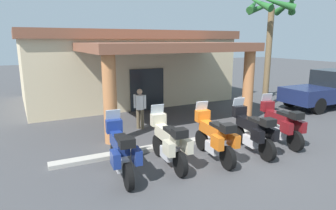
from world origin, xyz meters
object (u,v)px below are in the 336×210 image
(motel_building, at_px, (124,65))
(motorcycle_blue, at_px, (121,151))
(palm_tree_near_portico, at_px, (271,18))
(motorcycle_cream, at_px, (169,142))
(motorcycle_black, at_px, (253,131))
(motorcycle_maroon, at_px, (281,124))
(pedestrian, at_px, (140,106))
(motorcycle_orange, at_px, (215,137))
(pickup_truck_navy, at_px, (329,90))

(motel_building, relative_size, motorcycle_blue, 5.32)
(motel_building, bearing_deg, palm_tree_near_portico, -44.35)
(palm_tree_near_portico, bearing_deg, motorcycle_cream, -150.87)
(palm_tree_near_portico, bearing_deg, motorcycle_black, -137.39)
(palm_tree_near_portico, bearing_deg, motorcycle_maroon, -129.18)
(motorcycle_cream, xyz_separation_m, palm_tree_near_portico, (7.87, 4.38, 3.87))
(motorcycle_blue, relative_size, pedestrian, 1.36)
(motorcycle_cream, xyz_separation_m, motorcycle_maroon, (4.24, -0.07, 0.00))
(motorcycle_orange, bearing_deg, motorcycle_maroon, -82.19)
(motel_building, relative_size, motorcycle_black, 5.33)
(motorcycle_orange, xyz_separation_m, palm_tree_near_portico, (6.45, 4.58, 3.87))
(motorcycle_cream, xyz_separation_m, motorcycle_orange, (1.41, -0.20, 0.00))
(motorcycle_orange, height_order, pedestrian, pedestrian)
(pedestrian, bearing_deg, motel_building, -148.88)
(motorcycle_cream, distance_m, motorcycle_maroon, 4.24)
(motorcycle_orange, bearing_deg, pedestrian, 18.29)
(pickup_truck_navy, bearing_deg, motorcycle_cream, -164.36)
(motorcycle_blue, bearing_deg, motorcycle_orange, -88.22)
(motorcycle_blue, height_order, palm_tree_near_portico, palm_tree_near_portico)
(motorcycle_black, bearing_deg, motorcycle_orange, 94.27)
(pedestrian, height_order, pickup_truck_navy, pickup_truck_navy)
(motel_building, xyz_separation_m, motorcycle_maroon, (2.34, -9.92, -1.35))
(motorcycle_maroon, relative_size, pickup_truck_navy, 0.42)
(pedestrian, bearing_deg, motorcycle_blue, 16.08)
(motel_building, bearing_deg, pickup_truck_navy, -39.58)
(motorcycle_maroon, bearing_deg, palm_tree_near_portico, -30.64)
(motorcycle_black, bearing_deg, motorcycle_maroon, -76.14)
(motorcycle_cream, height_order, motorcycle_orange, same)
(motorcycle_maroon, height_order, pedestrian, pedestrian)
(motorcycle_orange, relative_size, pickup_truck_navy, 0.42)
(pickup_truck_navy, bearing_deg, pedestrian, 176.68)
(motorcycle_black, xyz_separation_m, palm_tree_near_portico, (5.04, 4.64, 3.87))
(pickup_truck_navy, bearing_deg, palm_tree_near_portico, 154.55)
(motorcycle_orange, bearing_deg, motorcycle_blue, 92.45)
(motel_building, distance_m, motorcycle_maroon, 10.28)
(pickup_truck_navy, bearing_deg, motorcycle_maroon, -155.23)
(motel_building, distance_m, palm_tree_near_portico, 8.47)
(motorcycle_black, height_order, palm_tree_near_portico, palm_tree_near_portico)
(motorcycle_blue, relative_size, palm_tree_near_portico, 0.37)
(motorcycle_maroon, relative_size, palm_tree_near_portico, 0.37)
(motorcycle_blue, bearing_deg, motorcycle_black, -88.04)
(pickup_truck_navy, bearing_deg, motorcycle_black, -157.93)
(motel_building, bearing_deg, pedestrian, -104.39)
(motorcycle_cream, bearing_deg, palm_tree_near_portico, -58.32)
(motorcycle_maroon, bearing_deg, motorcycle_black, 105.96)
(motorcycle_blue, height_order, motorcycle_maroon, same)
(motel_building, xyz_separation_m, motorcycle_black, (0.93, -10.10, -1.35))
(motorcycle_cream, bearing_deg, motorcycle_orange, -95.50)
(motorcycle_blue, relative_size, motorcycle_black, 1.00)
(motorcycle_black, relative_size, pedestrian, 1.36)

